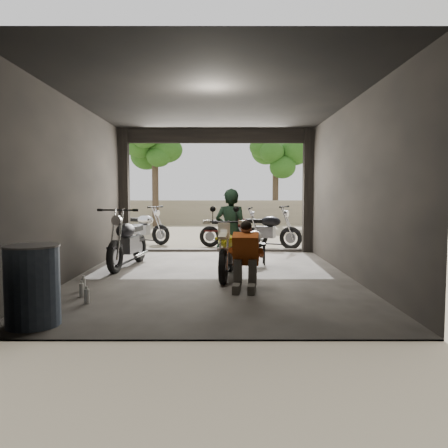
{
  "coord_description": "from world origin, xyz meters",
  "views": [
    {
      "loc": [
        0.2,
        -7.95,
        1.54
      ],
      "look_at": [
        0.2,
        0.6,
        0.94
      ],
      "focal_mm": 35.0,
      "sensor_mm": 36.0,
      "label": 1
    }
  ],
  "objects_px": {
    "outside_bike_a": "(142,225)",
    "outside_bike_b": "(233,227)",
    "left_bike": "(128,238)",
    "outside_bike_c": "(266,227)",
    "sign_post": "(346,198)",
    "stool": "(257,247)",
    "rider": "(231,232)",
    "helmet": "(255,237)",
    "main_bike": "(227,248)",
    "mechanic": "(245,258)",
    "oil_drum": "(33,287)"
  },
  "relations": [
    {
      "from": "left_bike",
      "to": "mechanic",
      "type": "distance_m",
      "value": 3.2
    },
    {
      "from": "mechanic",
      "to": "sign_post",
      "type": "relative_size",
      "value": 0.5
    },
    {
      "from": "outside_bike_b",
      "to": "mechanic",
      "type": "distance_m",
      "value": 5.6
    },
    {
      "from": "outside_bike_a",
      "to": "rider",
      "type": "height_order",
      "value": "rider"
    },
    {
      "from": "left_bike",
      "to": "stool",
      "type": "height_order",
      "value": "left_bike"
    },
    {
      "from": "left_bike",
      "to": "mechanic",
      "type": "xyz_separation_m",
      "value": [
        2.32,
        -2.2,
        -0.09
      ]
    },
    {
      "from": "helmet",
      "to": "oil_drum",
      "type": "distance_m",
      "value": 5.24
    },
    {
      "from": "rider",
      "to": "oil_drum",
      "type": "bearing_deg",
      "value": 66.64
    },
    {
      "from": "helmet",
      "to": "sign_post",
      "type": "distance_m",
      "value": 4.74
    },
    {
      "from": "mechanic",
      "to": "main_bike",
      "type": "bearing_deg",
      "value": 111.32
    },
    {
      "from": "outside_bike_b",
      "to": "stool",
      "type": "relative_size",
      "value": 3.6
    },
    {
      "from": "left_bike",
      "to": "outside_bike_b",
      "type": "height_order",
      "value": "left_bike"
    },
    {
      "from": "sign_post",
      "to": "outside_bike_c",
      "type": "bearing_deg",
      "value": -155.25
    },
    {
      "from": "stool",
      "to": "sign_post",
      "type": "relative_size",
      "value": 0.22
    },
    {
      "from": "outside_bike_c",
      "to": "sign_post",
      "type": "height_order",
      "value": "sign_post"
    },
    {
      "from": "outside_bike_c",
      "to": "oil_drum",
      "type": "relative_size",
      "value": 1.89
    },
    {
      "from": "helmet",
      "to": "sign_post",
      "type": "relative_size",
      "value": 0.14
    },
    {
      "from": "outside_bike_c",
      "to": "stool",
      "type": "height_order",
      "value": "outside_bike_c"
    },
    {
      "from": "helmet",
      "to": "sign_post",
      "type": "height_order",
      "value": "sign_post"
    },
    {
      "from": "outside_bike_b",
      "to": "oil_drum",
      "type": "xyz_separation_m",
      "value": [
        -2.47,
        -7.42,
        -0.1
      ]
    },
    {
      "from": "left_bike",
      "to": "outside_bike_a",
      "type": "distance_m",
      "value": 4.35
    },
    {
      "from": "main_bike",
      "to": "sign_post",
      "type": "xyz_separation_m",
      "value": [
        3.57,
        5.05,
        0.87
      ]
    },
    {
      "from": "outside_bike_a",
      "to": "left_bike",
      "type": "bearing_deg",
      "value": -147.1
    },
    {
      "from": "mechanic",
      "to": "helmet",
      "type": "xyz_separation_m",
      "value": [
        0.33,
        2.56,
        0.08
      ]
    },
    {
      "from": "outside_bike_a",
      "to": "outside_bike_b",
      "type": "distance_m",
      "value": 2.92
    },
    {
      "from": "rider",
      "to": "sign_post",
      "type": "xyz_separation_m",
      "value": [
        3.5,
        4.83,
        0.6
      ]
    },
    {
      "from": "outside_bike_c",
      "to": "rider",
      "type": "height_order",
      "value": "rider"
    },
    {
      "from": "outside_bike_c",
      "to": "mechanic",
      "type": "xyz_separation_m",
      "value": [
        -0.86,
        -5.43,
        -0.07
      ]
    },
    {
      "from": "outside_bike_a",
      "to": "outside_bike_b",
      "type": "height_order",
      "value": "outside_bike_a"
    },
    {
      "from": "outside_bike_a",
      "to": "rider",
      "type": "xyz_separation_m",
      "value": [
        2.64,
        -5.19,
        0.24
      ]
    },
    {
      "from": "outside_bike_a",
      "to": "oil_drum",
      "type": "relative_size",
      "value": 1.82
    },
    {
      "from": "outside_bike_b",
      "to": "stool",
      "type": "distance_m",
      "value": 3.11
    },
    {
      "from": "mechanic",
      "to": "oil_drum",
      "type": "height_order",
      "value": "mechanic"
    },
    {
      "from": "left_bike",
      "to": "sign_post",
      "type": "xyz_separation_m",
      "value": [
        5.62,
        3.96,
        0.8
      ]
    },
    {
      "from": "sign_post",
      "to": "stool",
      "type": "bearing_deg",
      "value": -120.61
    },
    {
      "from": "rider",
      "to": "sign_post",
      "type": "height_order",
      "value": "sign_post"
    },
    {
      "from": "rider",
      "to": "mechanic",
      "type": "xyz_separation_m",
      "value": [
        0.2,
        -1.33,
        -0.28
      ]
    },
    {
      "from": "rider",
      "to": "sign_post",
      "type": "relative_size",
      "value": 0.76
    },
    {
      "from": "outside_bike_a",
      "to": "rider",
      "type": "relative_size",
      "value": 1.05
    },
    {
      "from": "left_bike",
      "to": "outside_bike_c",
      "type": "bearing_deg",
      "value": 52.92
    },
    {
      "from": "outside_bike_c",
      "to": "mechanic",
      "type": "distance_m",
      "value": 5.5
    },
    {
      "from": "outside_bike_c",
      "to": "sign_post",
      "type": "distance_m",
      "value": 2.67
    },
    {
      "from": "outside_bike_a",
      "to": "outside_bike_b",
      "type": "relative_size",
      "value": 1.01
    },
    {
      "from": "outside_bike_b",
      "to": "outside_bike_c",
      "type": "bearing_deg",
      "value": -91.53
    },
    {
      "from": "main_bike",
      "to": "stool",
      "type": "distance_m",
      "value": 1.57
    },
    {
      "from": "rider",
      "to": "outside_bike_c",
      "type": "bearing_deg",
      "value": -91.44
    },
    {
      "from": "stool",
      "to": "outside_bike_a",
      "type": "bearing_deg",
      "value": 128.9
    },
    {
      "from": "rider",
      "to": "stool",
      "type": "height_order",
      "value": "rider"
    },
    {
      "from": "main_bike",
      "to": "mechanic",
      "type": "distance_m",
      "value": 1.14
    },
    {
      "from": "outside_bike_b",
      "to": "helmet",
      "type": "height_order",
      "value": "outside_bike_b"
    }
  ]
}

